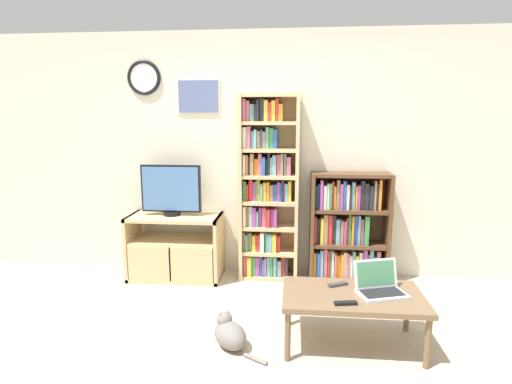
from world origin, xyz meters
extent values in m
plane|color=#BCAD93|center=(0.00, 0.00, 0.00)|extent=(18.00, 18.00, 0.00)
cube|color=beige|center=(0.00, 1.84, 1.30)|extent=(7.15, 0.06, 2.60)
torus|color=black|center=(-1.25, 1.79, 2.13)|extent=(0.36, 0.04, 0.36)
cylinder|color=white|center=(-1.25, 1.79, 2.13)|extent=(0.30, 0.02, 0.30)
cube|color=silver|center=(-0.67, 1.80, 1.93)|extent=(0.47, 0.01, 0.36)
cube|color=slate|center=(-0.67, 1.79, 1.93)|extent=(0.42, 0.02, 0.33)
cube|color=tan|center=(-1.37, 1.55, 0.34)|extent=(0.04, 0.47, 0.69)
cube|color=tan|center=(-0.42, 1.55, 0.34)|extent=(0.04, 0.47, 0.69)
cube|color=tan|center=(-0.89, 1.55, 0.67)|extent=(0.98, 0.47, 0.04)
cube|color=tan|center=(-0.89, 1.55, 0.02)|extent=(0.98, 0.47, 0.04)
cube|color=tan|center=(-0.89, 1.55, 0.41)|extent=(0.91, 0.43, 0.04)
cube|color=tan|center=(-1.12, 1.33, 0.22)|extent=(0.44, 0.02, 0.38)
cube|color=tan|center=(-0.67, 1.33, 0.22)|extent=(0.44, 0.02, 0.38)
cylinder|color=black|center=(-0.92, 1.56, 0.71)|extent=(0.18, 0.18, 0.04)
cube|color=black|center=(-0.92, 1.56, 0.97)|extent=(0.63, 0.05, 0.50)
cube|color=#4770A8|center=(-0.92, 1.53, 0.97)|extent=(0.60, 0.01, 0.46)
cube|color=tan|center=(-0.19, 1.64, 0.97)|extent=(0.04, 0.30, 1.94)
cube|color=tan|center=(0.39, 1.64, 0.97)|extent=(0.04, 0.30, 1.94)
cube|color=tan|center=(0.10, 1.78, 0.97)|extent=(0.61, 0.02, 1.94)
cube|color=tan|center=(0.10, 1.64, 0.02)|extent=(0.54, 0.26, 0.04)
cube|color=tan|center=(0.10, 1.64, 0.29)|extent=(0.54, 0.26, 0.04)
cube|color=tan|center=(0.10, 1.64, 0.56)|extent=(0.54, 0.26, 0.04)
cube|color=tan|center=(0.10, 1.64, 0.84)|extent=(0.54, 0.26, 0.04)
cube|color=tan|center=(0.10, 1.64, 1.11)|extent=(0.54, 0.26, 0.04)
cube|color=tan|center=(0.10, 1.64, 1.38)|extent=(0.54, 0.26, 0.04)
cube|color=tan|center=(0.10, 1.64, 1.65)|extent=(0.54, 0.26, 0.04)
cube|color=tan|center=(0.10, 1.64, 1.92)|extent=(0.54, 0.26, 0.04)
cube|color=#B75B70|center=(-0.14, 1.65, 0.14)|extent=(0.04, 0.21, 0.21)
cube|color=gold|center=(-0.10, 1.64, 0.14)|extent=(0.04, 0.24, 0.21)
cube|color=#388947|center=(-0.06, 1.65, 0.14)|extent=(0.04, 0.21, 0.21)
cube|color=#9E4293|center=(-0.01, 1.65, 0.14)|extent=(0.04, 0.21, 0.21)
cube|color=#2856A8|center=(0.02, 1.65, 0.15)|extent=(0.03, 0.20, 0.22)
cube|color=#9E4293|center=(0.05, 1.65, 0.13)|extent=(0.02, 0.23, 0.19)
cube|color=#759EB7|center=(0.07, 1.65, 0.14)|extent=(0.02, 0.21, 0.20)
cube|color=#759EB7|center=(0.10, 1.65, 0.14)|extent=(0.03, 0.20, 0.21)
cube|color=#388947|center=(0.14, 1.65, 0.15)|extent=(0.03, 0.21, 0.22)
cube|color=#5B9389|center=(0.17, 1.65, 0.14)|extent=(0.04, 0.22, 0.21)
cube|color=#759EB7|center=(0.22, 1.65, 0.12)|extent=(0.04, 0.21, 0.17)
cube|color=red|center=(0.26, 1.66, 0.15)|extent=(0.04, 0.19, 0.22)
cube|color=#232328|center=(0.30, 1.64, 0.15)|extent=(0.03, 0.24, 0.23)
cube|color=#B75B70|center=(-0.16, 1.65, 0.41)|extent=(0.02, 0.22, 0.20)
cube|color=#388947|center=(-0.13, 1.64, 0.40)|extent=(0.03, 0.24, 0.19)
cube|color=#93704C|center=(-0.10, 1.66, 0.40)|extent=(0.04, 0.18, 0.19)
cube|color=gold|center=(-0.05, 1.65, 0.39)|extent=(0.04, 0.19, 0.17)
cube|color=red|center=(-0.01, 1.65, 0.40)|extent=(0.04, 0.19, 0.18)
cube|color=white|center=(0.04, 1.64, 0.41)|extent=(0.04, 0.24, 0.21)
cube|color=#388947|center=(0.07, 1.65, 0.41)|extent=(0.02, 0.20, 0.21)
cube|color=#5B9389|center=(0.09, 1.64, 0.41)|extent=(0.03, 0.23, 0.20)
cube|color=#759EB7|center=(0.12, 1.64, 0.40)|extent=(0.03, 0.24, 0.19)
cube|color=gold|center=(0.16, 1.64, 0.41)|extent=(0.04, 0.24, 0.19)
cube|color=red|center=(0.21, 1.65, 0.39)|extent=(0.03, 0.20, 0.17)
cube|color=white|center=(-0.15, 1.64, 0.69)|extent=(0.03, 0.23, 0.21)
cube|color=orange|center=(-0.12, 1.66, 0.68)|extent=(0.03, 0.18, 0.21)
cube|color=#759EB7|center=(-0.08, 1.65, 0.69)|extent=(0.03, 0.22, 0.22)
cube|color=#9E4293|center=(-0.05, 1.65, 0.68)|extent=(0.04, 0.23, 0.20)
cube|color=#5B9389|center=(-0.01, 1.65, 0.66)|extent=(0.02, 0.22, 0.17)
cube|color=#9E4293|center=(0.01, 1.65, 0.68)|extent=(0.03, 0.19, 0.20)
cube|color=#B75B70|center=(0.06, 1.65, 0.68)|extent=(0.04, 0.21, 0.20)
cube|color=red|center=(0.10, 1.64, 0.68)|extent=(0.04, 0.24, 0.19)
cube|color=#9E4293|center=(0.14, 1.65, 0.67)|extent=(0.03, 0.21, 0.19)
cube|color=#9E4293|center=(0.17, 1.64, 0.68)|extent=(0.03, 0.24, 0.20)
cube|color=#388947|center=(-0.15, 1.65, 0.95)|extent=(0.03, 0.19, 0.20)
cube|color=red|center=(-0.12, 1.65, 0.94)|extent=(0.02, 0.20, 0.17)
cube|color=red|center=(-0.09, 1.66, 0.96)|extent=(0.04, 0.18, 0.22)
cube|color=#9E4293|center=(-0.05, 1.66, 0.95)|extent=(0.03, 0.18, 0.20)
cube|color=#388947|center=(-0.02, 1.65, 0.96)|extent=(0.02, 0.20, 0.22)
cube|color=orange|center=(0.00, 1.65, 0.97)|extent=(0.02, 0.20, 0.23)
cube|color=#5B9389|center=(0.03, 1.65, 0.94)|extent=(0.03, 0.23, 0.18)
cube|color=gold|center=(0.06, 1.65, 0.95)|extent=(0.03, 0.21, 0.19)
cube|color=orange|center=(0.09, 1.65, 0.95)|extent=(0.03, 0.21, 0.20)
cube|color=#93704C|center=(0.13, 1.65, 0.94)|extent=(0.04, 0.19, 0.17)
cube|color=#2856A8|center=(0.17, 1.66, 0.94)|extent=(0.04, 0.19, 0.17)
cube|color=#9E4293|center=(0.20, 1.65, 0.95)|extent=(0.03, 0.20, 0.20)
cube|color=#2856A8|center=(0.23, 1.65, 0.95)|extent=(0.02, 0.20, 0.20)
cube|color=#232328|center=(0.25, 1.65, 0.96)|extent=(0.02, 0.22, 0.22)
cube|color=#759EB7|center=(0.28, 1.65, 0.95)|extent=(0.04, 0.20, 0.19)
cube|color=gold|center=(0.32, 1.65, 0.96)|extent=(0.03, 0.20, 0.21)
cube|color=white|center=(-0.15, 1.65, 1.23)|extent=(0.03, 0.21, 0.21)
cube|color=orange|center=(-0.12, 1.65, 1.23)|extent=(0.02, 0.20, 0.20)
cube|color=#232328|center=(-0.10, 1.65, 1.22)|extent=(0.02, 0.20, 0.19)
cube|color=#93704C|center=(-0.07, 1.65, 1.23)|extent=(0.04, 0.22, 0.22)
cube|color=orange|center=(-0.03, 1.65, 1.21)|extent=(0.04, 0.19, 0.17)
cube|color=#B75B70|center=(0.01, 1.65, 1.24)|extent=(0.04, 0.21, 0.22)
cube|color=#2856A8|center=(0.05, 1.64, 1.22)|extent=(0.03, 0.24, 0.19)
cube|color=#232328|center=(0.08, 1.65, 1.21)|extent=(0.02, 0.19, 0.17)
cube|color=#232328|center=(0.10, 1.65, 1.24)|extent=(0.02, 0.20, 0.23)
cube|color=#5B9389|center=(0.13, 1.65, 1.22)|extent=(0.02, 0.21, 0.18)
cube|color=#759EB7|center=(0.16, 1.65, 1.23)|extent=(0.04, 0.21, 0.21)
cube|color=#B75B70|center=(0.20, 1.65, 1.23)|extent=(0.04, 0.19, 0.21)
cube|color=#93704C|center=(0.23, 1.65, 1.24)|extent=(0.03, 0.22, 0.22)
cube|color=#5B9389|center=(0.27, 1.65, 1.24)|extent=(0.02, 0.20, 0.22)
cube|color=#B75B70|center=(0.30, 1.65, 1.22)|extent=(0.04, 0.21, 0.19)
cube|color=white|center=(-0.14, 1.65, 1.50)|extent=(0.04, 0.21, 0.21)
cube|color=#B75B70|center=(-0.10, 1.65, 1.51)|extent=(0.04, 0.23, 0.22)
cube|color=#5B9389|center=(-0.07, 1.65, 1.49)|extent=(0.03, 0.21, 0.17)
cube|color=#759EB7|center=(-0.04, 1.64, 1.49)|extent=(0.03, 0.23, 0.19)
cube|color=#93704C|center=(-0.01, 1.65, 1.49)|extent=(0.03, 0.21, 0.18)
cube|color=#2856A8|center=(0.02, 1.65, 1.49)|extent=(0.02, 0.20, 0.19)
cube|color=#93704C|center=(0.05, 1.65, 1.48)|extent=(0.03, 0.19, 0.17)
cube|color=#5B9389|center=(0.08, 1.65, 1.50)|extent=(0.03, 0.20, 0.21)
cube|color=#388947|center=(0.12, 1.66, 1.50)|extent=(0.04, 0.19, 0.21)
cube|color=#2856A8|center=(0.16, 1.65, 1.49)|extent=(0.04, 0.20, 0.19)
cube|color=#B75B70|center=(-0.15, 1.65, 1.78)|extent=(0.03, 0.20, 0.22)
cube|color=#B75B70|center=(-0.11, 1.66, 1.77)|extent=(0.03, 0.18, 0.20)
cube|color=#5B9389|center=(-0.07, 1.66, 1.75)|extent=(0.04, 0.19, 0.17)
cube|color=#232328|center=(-0.04, 1.65, 1.75)|extent=(0.03, 0.22, 0.17)
cube|color=#232328|center=(-0.01, 1.64, 1.78)|extent=(0.02, 0.23, 0.21)
cube|color=#232328|center=(0.03, 1.65, 1.78)|extent=(0.04, 0.20, 0.22)
cube|color=gold|center=(0.07, 1.65, 1.77)|extent=(0.04, 0.20, 0.21)
cube|color=red|center=(0.11, 1.65, 1.76)|extent=(0.03, 0.21, 0.19)
cube|color=gold|center=(0.14, 1.65, 1.77)|extent=(0.04, 0.19, 0.20)
cube|color=red|center=(0.18, 1.65, 1.78)|extent=(0.03, 0.19, 0.22)
cube|color=orange|center=(0.22, 1.65, 1.75)|extent=(0.04, 0.20, 0.17)
cube|color=brown|center=(0.56, 1.65, 0.57)|extent=(0.04, 0.28, 1.15)
cube|color=brown|center=(1.33, 1.65, 0.57)|extent=(0.04, 0.28, 1.15)
cube|color=brown|center=(0.94, 1.78, 0.57)|extent=(0.81, 0.02, 1.15)
cube|color=brown|center=(0.94, 1.65, 0.02)|extent=(0.74, 0.25, 0.04)
cube|color=brown|center=(0.94, 1.65, 0.39)|extent=(0.74, 0.25, 0.04)
cube|color=brown|center=(0.94, 1.65, 0.76)|extent=(0.74, 0.25, 0.04)
cube|color=brown|center=(0.94, 1.65, 1.13)|extent=(0.74, 0.25, 0.04)
cube|color=orange|center=(0.59, 1.66, 0.17)|extent=(0.03, 0.20, 0.27)
cube|color=#2856A8|center=(0.63, 1.65, 0.17)|extent=(0.04, 0.21, 0.27)
cube|color=#759EB7|center=(0.66, 1.66, 0.19)|extent=(0.03, 0.20, 0.30)
cube|color=#B75B70|center=(0.70, 1.66, 0.19)|extent=(0.04, 0.19, 0.31)
cube|color=red|center=(0.74, 1.66, 0.18)|extent=(0.02, 0.18, 0.30)
cube|color=#388947|center=(0.76, 1.66, 0.19)|extent=(0.02, 0.19, 0.31)
cube|color=white|center=(0.78, 1.66, 0.18)|extent=(0.02, 0.19, 0.29)
cube|color=#B75B70|center=(0.81, 1.65, 0.18)|extent=(0.02, 0.21, 0.28)
cube|color=orange|center=(0.84, 1.66, 0.16)|extent=(0.04, 0.18, 0.25)
cube|color=orange|center=(0.87, 1.65, 0.17)|extent=(0.03, 0.21, 0.27)
cube|color=white|center=(0.91, 1.66, 0.18)|extent=(0.04, 0.17, 0.28)
cube|color=#B75B70|center=(0.94, 1.66, 0.17)|extent=(0.02, 0.21, 0.27)
cube|color=white|center=(0.97, 1.66, 0.16)|extent=(0.02, 0.19, 0.25)
cube|color=#5B9389|center=(1.00, 1.66, 0.19)|extent=(0.03, 0.20, 0.30)
cube|color=gold|center=(1.03, 1.66, 0.16)|extent=(0.03, 0.19, 0.25)
cube|color=white|center=(1.07, 1.66, 0.18)|extent=(0.03, 0.18, 0.29)
cube|color=#9E4293|center=(1.11, 1.65, 0.20)|extent=(0.04, 0.21, 0.32)
cube|color=#9E4293|center=(1.14, 1.66, 0.17)|extent=(0.02, 0.19, 0.27)
cube|color=#5B9389|center=(1.18, 1.66, 0.19)|extent=(0.04, 0.20, 0.32)
cube|color=#759EB7|center=(1.21, 1.65, 0.16)|extent=(0.03, 0.22, 0.25)
cube|color=#B75B70|center=(1.25, 1.66, 0.19)|extent=(0.04, 0.20, 0.31)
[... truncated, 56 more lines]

